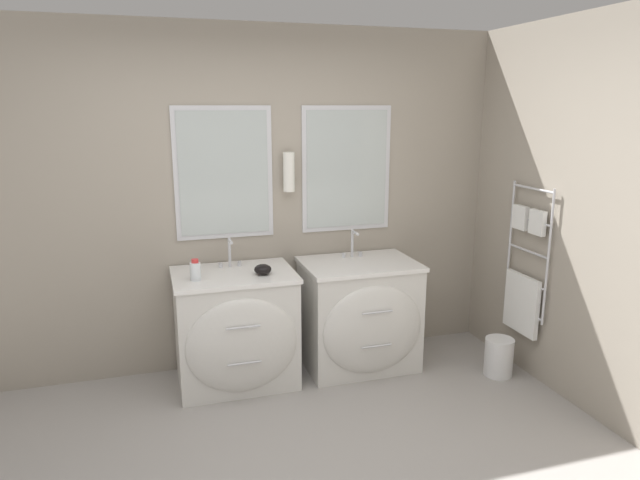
% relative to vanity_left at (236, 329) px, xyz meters
% --- Properties ---
extents(wall_back, '(5.72, 0.17, 2.60)m').
position_rel_vanity_left_xyz_m(wall_back, '(0.12, 0.39, 0.88)').
color(wall_back, '#9E9384').
rests_on(wall_back, ground_plane).
extents(wall_right, '(0.13, 3.71, 2.60)m').
position_rel_vanity_left_xyz_m(wall_right, '(2.20, -0.62, 0.86)').
color(wall_right, '#9E9384').
rests_on(wall_right, ground_plane).
extents(vanity_left, '(0.87, 0.69, 0.84)m').
position_rel_vanity_left_xyz_m(vanity_left, '(0.00, 0.00, 0.00)').
color(vanity_left, silver).
rests_on(vanity_left, ground_plane).
extents(vanity_right, '(0.87, 0.69, 0.84)m').
position_rel_vanity_left_xyz_m(vanity_right, '(0.97, 0.00, 0.00)').
color(vanity_right, silver).
rests_on(vanity_right, ground_plane).
extents(faucet_left, '(0.17, 0.14, 0.22)m').
position_rel_vanity_left_xyz_m(faucet_left, '(0.00, 0.19, 0.52)').
color(faucet_left, silver).
rests_on(faucet_left, vanity_left).
extents(faucet_right, '(0.17, 0.14, 0.22)m').
position_rel_vanity_left_xyz_m(faucet_right, '(0.97, 0.19, 0.52)').
color(faucet_right, silver).
rests_on(faucet_right, vanity_right).
extents(toiletry_bottle, '(0.07, 0.07, 0.15)m').
position_rel_vanity_left_xyz_m(toiletry_bottle, '(-0.27, -0.06, 0.48)').
color(toiletry_bottle, silver).
rests_on(toiletry_bottle, vanity_left).
extents(amenity_bowl, '(0.12, 0.12, 0.07)m').
position_rel_vanity_left_xyz_m(amenity_bowl, '(0.19, -0.06, 0.45)').
color(amenity_bowl, black).
rests_on(amenity_bowl, vanity_left).
extents(waste_bin, '(0.22, 0.22, 0.29)m').
position_rel_vanity_left_xyz_m(waste_bin, '(1.93, -0.45, -0.28)').
color(waste_bin, silver).
rests_on(waste_bin, ground_plane).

